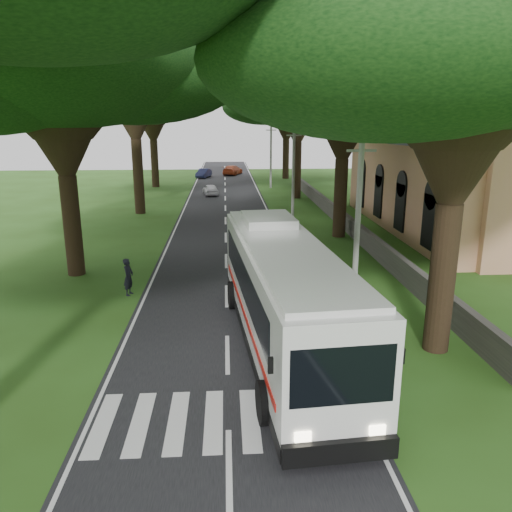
# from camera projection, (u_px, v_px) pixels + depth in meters

# --- Properties ---
(ground) EXTENTS (140.00, 140.00, 0.00)m
(ground) POSITION_uv_depth(u_px,v_px,m) (228.00, 383.00, 15.65)
(ground) COLOR #294B15
(ground) RESTS_ON ground
(road) EXTENTS (8.00, 120.00, 0.04)m
(road) POSITION_uv_depth(u_px,v_px,m) (226.00, 223.00, 39.71)
(road) COLOR black
(road) RESTS_ON ground
(crosswalk) EXTENTS (8.00, 3.00, 0.01)m
(crosswalk) POSITION_uv_depth(u_px,v_px,m) (228.00, 420.00, 13.73)
(crosswalk) COLOR silver
(crosswalk) RESTS_ON ground
(property_wall) EXTENTS (0.35, 50.00, 1.20)m
(property_wall) POSITION_uv_depth(u_px,v_px,m) (340.00, 217.00, 39.13)
(property_wall) COLOR #383533
(property_wall) RESTS_ON ground
(church) EXTENTS (14.00, 24.00, 11.60)m
(church) POSITION_uv_depth(u_px,v_px,m) (471.00, 164.00, 36.15)
(church) COLOR tan
(church) RESTS_ON ground
(pole_near) EXTENTS (1.60, 0.24, 8.00)m
(pole_near) POSITION_uv_depth(u_px,v_px,m) (358.00, 215.00, 20.65)
(pole_near) COLOR gray
(pole_near) RESTS_ON ground
(pole_mid) EXTENTS (1.60, 0.24, 8.00)m
(pole_mid) POSITION_uv_depth(u_px,v_px,m) (293.00, 169.00, 39.90)
(pole_mid) COLOR gray
(pole_mid) RESTS_ON ground
(pole_far) EXTENTS (1.60, 0.24, 8.00)m
(pole_far) POSITION_uv_depth(u_px,v_px,m) (271.00, 153.00, 59.15)
(pole_far) COLOR gray
(pole_far) RESTS_ON ground
(tree_l_mida) EXTENTS (15.06, 15.06, 13.83)m
(tree_l_mida) POSITION_uv_depth(u_px,v_px,m) (56.00, 64.00, 23.94)
(tree_l_mida) COLOR black
(tree_l_mida) RESTS_ON ground
(tree_l_midb) EXTENTS (14.54, 14.54, 16.24)m
(tree_l_midb) POSITION_uv_depth(u_px,v_px,m) (131.00, 56.00, 40.64)
(tree_l_midb) COLOR black
(tree_l_midb) RESTS_ON ground
(tree_l_far) EXTENTS (13.66, 13.66, 14.30)m
(tree_l_far) POSITION_uv_depth(u_px,v_px,m) (151.00, 91.00, 58.37)
(tree_l_far) COLOR black
(tree_l_far) RESTS_ON ground
(tree_r_near) EXTENTS (15.03, 15.03, 13.91)m
(tree_r_near) POSITION_uv_depth(u_px,v_px,m) (468.00, 30.00, 15.21)
(tree_r_near) COLOR black
(tree_r_near) RESTS_ON ground
(tree_r_mida) EXTENTS (15.33, 15.33, 14.23)m
(tree_r_mida) POSITION_uv_depth(u_px,v_px,m) (346.00, 74.00, 32.50)
(tree_r_mida) COLOR black
(tree_r_mida) RESTS_ON ground
(tree_r_midb) EXTENTS (15.14, 15.14, 14.96)m
(tree_r_midb) POSITION_uv_depth(u_px,v_px,m) (299.00, 82.00, 49.59)
(tree_r_midb) COLOR black
(tree_r_midb) RESTS_ON ground
(tree_r_far) EXTENTS (15.85, 15.85, 14.14)m
(tree_r_far) POSITION_uv_depth(u_px,v_px,m) (287.00, 99.00, 67.23)
(tree_r_far) COLOR black
(tree_r_far) RESTS_ON ground
(coach_bus) EXTENTS (3.97, 13.50, 3.93)m
(coach_bus) POSITION_uv_depth(u_px,v_px,m) (283.00, 292.00, 17.57)
(coach_bus) COLOR silver
(coach_bus) RESTS_ON ground
(distant_car_a) EXTENTS (1.98, 3.70, 1.20)m
(distant_car_a) POSITION_uv_depth(u_px,v_px,m) (210.00, 190.00, 54.27)
(distant_car_a) COLOR #99989D
(distant_car_a) RESTS_ON road
(distant_car_b) EXTENTS (2.29, 4.00, 1.25)m
(distant_car_b) POSITION_uv_depth(u_px,v_px,m) (204.00, 173.00, 70.69)
(distant_car_b) COLOR navy
(distant_car_b) RESTS_ON road
(distant_car_c) EXTENTS (3.41, 5.18, 1.40)m
(distant_car_c) POSITION_uv_depth(u_px,v_px,m) (232.00, 170.00, 74.38)
(distant_car_c) COLOR #933315
(distant_car_c) RESTS_ON road
(pedestrian) EXTENTS (0.55, 0.72, 1.78)m
(pedestrian) POSITION_uv_depth(u_px,v_px,m) (128.00, 277.00, 23.34)
(pedestrian) COLOR black
(pedestrian) RESTS_ON ground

